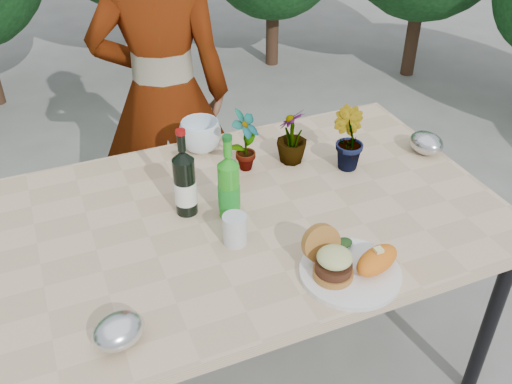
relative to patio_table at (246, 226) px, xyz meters
name	(u,v)px	position (x,y,z in m)	size (l,w,h in m)	color
ground	(248,364)	(0.00, 0.00, -0.69)	(80.00, 80.00, 0.00)	slate
patio_table	(246,226)	(0.00, 0.00, 0.00)	(1.60, 1.00, 0.75)	#D1B38B
dinner_plate	(350,272)	(0.16, -0.37, 0.06)	(0.28, 0.28, 0.01)	white
burger_stack	(331,259)	(0.10, -0.35, 0.12)	(0.11, 0.16, 0.11)	#B7722D
sweet_potato	(377,260)	(0.23, -0.39, 0.10)	(0.15, 0.08, 0.06)	orange
grilled_veg	(339,245)	(0.18, -0.28, 0.09)	(0.08, 0.05, 0.03)	olive
wine_bottle	(185,183)	(-0.17, 0.07, 0.17)	(0.07, 0.07, 0.29)	black
sparkling_water	(229,188)	(-0.05, 0.01, 0.16)	(0.07, 0.07, 0.28)	#23981B
plastic_cup	(235,230)	(-0.08, -0.12, 0.10)	(0.07, 0.07, 0.10)	silver
seedling_left	(245,141)	(0.09, 0.23, 0.17)	(0.12, 0.08, 0.23)	#316121
seedling_mid	(347,139)	(0.42, 0.12, 0.17)	(0.12, 0.10, 0.22)	#2B5A1E
seedling_right	(292,137)	(0.26, 0.22, 0.16)	(0.11, 0.11, 0.20)	#266121
blue_bowl	(201,136)	(-0.01, 0.42, 0.12)	(0.15, 0.15, 0.12)	silver
foil_packet_left	(118,331)	(-0.47, -0.36, 0.10)	(0.13, 0.11, 0.08)	silver
foil_packet_right	(426,143)	(0.74, 0.08, 0.10)	(0.13, 0.11, 0.08)	#B4B7BC
person	(164,97)	(-0.04, 0.83, 0.09)	(0.57, 0.38, 1.57)	#96694B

